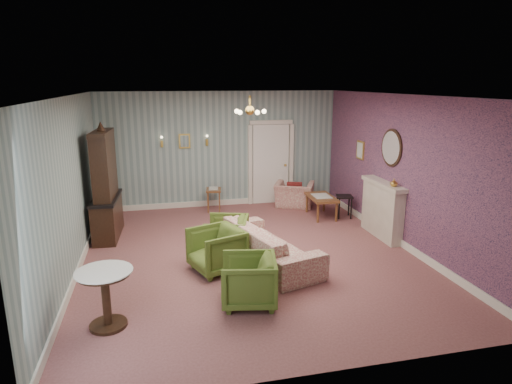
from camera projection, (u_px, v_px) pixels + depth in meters
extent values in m
plane|color=#8E5453|center=(250.00, 255.00, 8.17)|extent=(7.00, 7.00, 0.00)
plane|color=white|center=(250.00, 95.00, 7.46)|extent=(7.00, 7.00, 0.00)
plane|color=gray|center=(221.00, 150.00, 11.12)|extent=(6.00, 0.00, 6.00)
plane|color=gray|center=(323.00, 251.00, 4.51)|extent=(6.00, 0.00, 6.00)
plane|color=gray|center=(70.00, 188.00, 7.16)|extent=(0.00, 7.00, 7.00)
plane|color=gray|center=(402.00, 171.00, 8.47)|extent=(0.00, 7.00, 7.00)
plane|color=#B55A72|center=(402.00, 171.00, 8.46)|extent=(0.00, 7.00, 7.00)
imported|color=#506724|center=(248.00, 278.00, 6.30)|extent=(0.85, 0.89, 0.79)
imported|color=#506724|center=(216.00, 248.00, 7.41)|extent=(0.97, 1.00, 0.82)
imported|color=#506724|center=(227.00, 233.00, 8.18)|extent=(0.89, 0.93, 0.77)
imported|color=#A04042|center=(268.00, 238.00, 7.76)|extent=(1.30, 2.43, 0.91)
imported|color=#A04042|center=(294.00, 190.00, 11.26)|extent=(1.13, 0.97, 0.83)
imported|color=gold|center=(394.00, 183.00, 8.48)|extent=(0.15, 0.15, 0.15)
cube|color=maroon|center=(294.00, 190.00, 11.09)|extent=(0.41, 0.28, 0.39)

